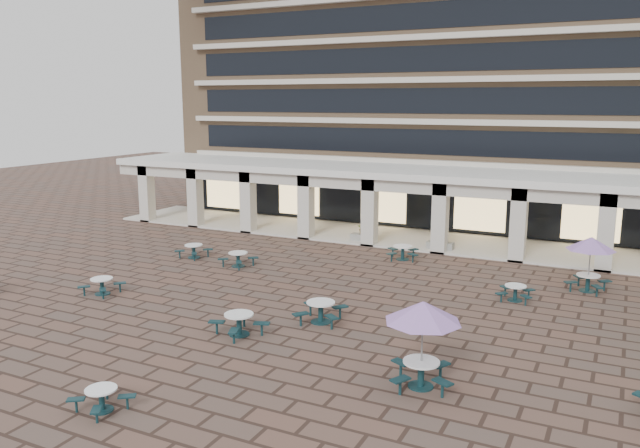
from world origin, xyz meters
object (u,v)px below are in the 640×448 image
(picnic_table_1, at_px, (239,322))
(planter_left, at_px, (363,235))
(picnic_table_2, at_px, (102,397))
(planter_right, at_px, (440,241))

(picnic_table_1, bearing_deg, planter_left, 120.31)
(picnic_table_2, xyz_separation_m, planter_right, (3.25, 22.48, 0.16))
(planter_left, bearing_deg, picnic_table_2, -86.19)
(picnic_table_1, xyz_separation_m, planter_right, (3.02, 16.03, 0.07))
(planter_right, bearing_deg, picnic_table_2, -98.22)
(picnic_table_1, height_order, planter_left, planter_left)
(planter_right, bearing_deg, picnic_table_1, -100.66)
(picnic_table_1, distance_m, picnic_table_2, 6.46)
(picnic_table_1, bearing_deg, picnic_table_2, -67.89)
(planter_right, bearing_deg, planter_left, 180.00)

